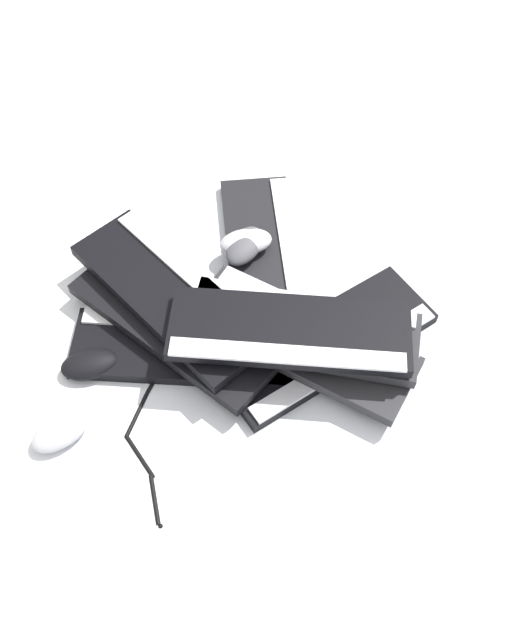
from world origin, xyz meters
The scene contains 14 objects.
ground_plane centered at (0.00, 0.00, 0.00)m, with size 3.20×3.20×0.00m, color silver.
keyboard_0 centered at (0.12, 0.12, 0.01)m, with size 0.33×0.46×0.03m.
keyboard_1 centered at (-0.10, 0.25, 0.01)m, with size 0.38×0.44×0.03m.
keyboard_2 centered at (-0.12, -0.03, 0.01)m, with size 0.46×0.33×0.03m.
keyboard_3 centered at (0.08, 0.08, 0.04)m, with size 0.44×0.15×0.03m.
keyboard_4 centered at (0.07, 0.09, 0.07)m, with size 0.46×0.28×0.03m.
keyboard_5 centered at (0.06, 0.05, 0.10)m, with size 0.46×0.33×0.03m.
keyboard_6 centered at (-0.16, 0.00, 0.04)m, with size 0.46×0.22×0.03m.
keyboard_7 centered at (-0.19, 0.03, 0.07)m, with size 0.46×0.27×0.03m.
mouse_0 centered at (-0.25, -0.15, 0.02)m, with size 0.11×0.07×0.04m, color black.
mouse_1 centered at (-0.21, -0.29, 0.02)m, with size 0.11×0.07×0.04m, color #B7B7BC.
mouse_2 centered at (-0.14, 0.23, 0.05)m, with size 0.11×0.07×0.04m, color #B7B7BC.
mouse_3 centered at (-0.13, 0.22, 0.05)m, with size 0.11×0.07×0.04m, color #4C4C51.
cable_0 centered at (-0.18, -0.10, 0.00)m, with size 0.44×0.49×0.01m.
Camera 1 is at (0.37, -0.59, 1.19)m, focal length 40.00 mm.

